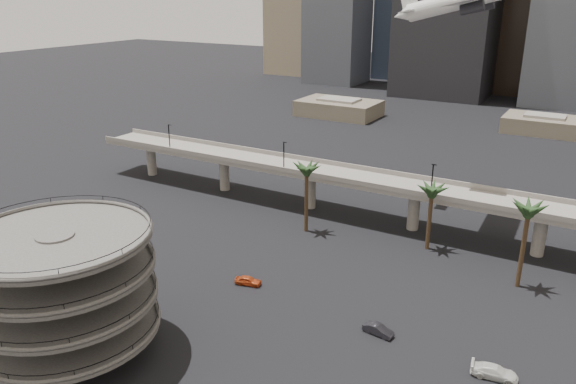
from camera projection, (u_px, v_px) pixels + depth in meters
The scene contains 8 objects.
ground at pixel (174, 369), 67.12m from camera, with size 700.00×700.00×0.00m, color black.
parking_ramp at pixel (62, 284), 66.72m from camera, with size 22.20×22.20×17.35m.
overpass at pixel (360, 183), 109.26m from camera, with size 130.00×9.30×14.70m.
palm_trees at pixel (464, 194), 91.60m from camera, with size 54.40×18.40×14.00m.
low_buildings at pixel (490, 123), 178.35m from camera, with size 135.00×27.50×6.80m.
car_a at pixel (248, 281), 86.15m from camera, with size 1.65×4.10×1.40m, color #BE461B.
car_b at pixel (378, 330), 73.70m from camera, with size 1.45×4.17×1.37m, color #232228.
car_c at pixel (494, 372), 65.46m from camera, with size 2.17×5.33×1.55m, color silver.
Camera 1 is at (40.06, -41.34, 42.78)m, focal length 35.00 mm.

